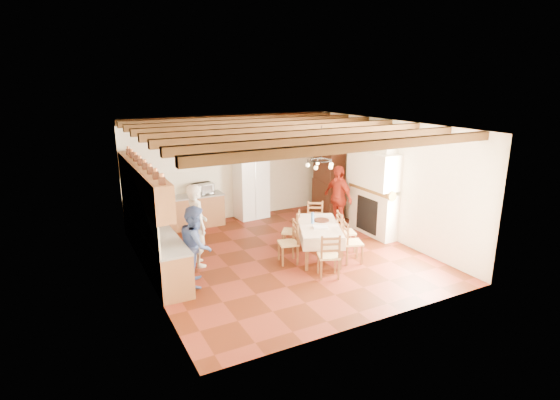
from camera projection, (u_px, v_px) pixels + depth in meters
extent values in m
cube|color=#481A0A|center=(282.00, 256.00, 10.15)|extent=(6.00, 6.50, 0.02)
cube|color=white|center=(282.00, 125.00, 9.33)|extent=(6.00, 6.50, 0.02)
cube|color=#EDE6C7|center=(229.00, 167.00, 12.52)|extent=(6.00, 0.02, 3.00)
cube|color=#EDE6C7|center=(378.00, 239.00, 6.96)|extent=(6.00, 0.02, 3.00)
cube|color=#EDE6C7|center=(144.00, 211.00, 8.40)|extent=(0.02, 6.50, 3.00)
cube|color=#EDE6C7|center=(387.00, 179.00, 11.08)|extent=(0.02, 6.50, 3.00)
cube|color=brown|center=(153.00, 243.00, 9.72)|extent=(0.60, 4.30, 0.86)
cube|color=brown|center=(181.00, 213.00, 11.86)|extent=(2.30, 0.60, 0.86)
cube|color=gray|center=(152.00, 224.00, 9.60)|extent=(0.62, 4.30, 0.04)
cube|color=gray|center=(180.00, 197.00, 11.74)|extent=(2.34, 0.62, 0.04)
cube|color=white|center=(137.00, 212.00, 9.39)|extent=(0.03, 4.30, 0.60)
cube|color=white|center=(177.00, 184.00, 11.89)|extent=(2.30, 0.03, 0.60)
cube|color=brown|center=(142.00, 182.00, 9.28)|extent=(0.35, 4.20, 0.70)
cube|color=#302217|center=(278.00, 151.00, 13.10)|extent=(0.34, 0.03, 0.42)
cube|color=white|center=(250.00, 187.00, 12.75)|extent=(0.96, 0.81, 1.80)
cube|color=silver|center=(319.00, 226.00, 9.93)|extent=(1.53, 1.94, 0.05)
cube|color=brown|center=(307.00, 255.00, 9.27)|extent=(0.09, 0.09, 0.71)
cube|color=brown|center=(340.00, 254.00, 9.30)|extent=(0.09, 0.09, 0.71)
cube|color=brown|center=(300.00, 230.00, 10.75)|extent=(0.09, 0.09, 0.71)
cube|color=brown|center=(329.00, 230.00, 10.79)|extent=(0.09, 0.09, 0.71)
torus|color=black|center=(321.00, 160.00, 9.52)|extent=(0.47, 0.47, 0.03)
imported|color=beige|center=(197.00, 225.00, 9.41)|extent=(0.45, 0.68, 1.82)
imported|color=#3A4E8A|center=(196.00, 245.00, 8.59)|extent=(0.84, 0.94, 1.61)
imported|color=#B82F1C|center=(338.00, 198.00, 11.71)|extent=(0.54, 1.07, 1.76)
imported|color=silver|center=(203.00, 189.00, 11.98)|extent=(0.58, 0.43, 0.30)
imported|color=#3A1C0E|center=(254.00, 151.00, 12.52)|extent=(0.38, 0.38, 0.31)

